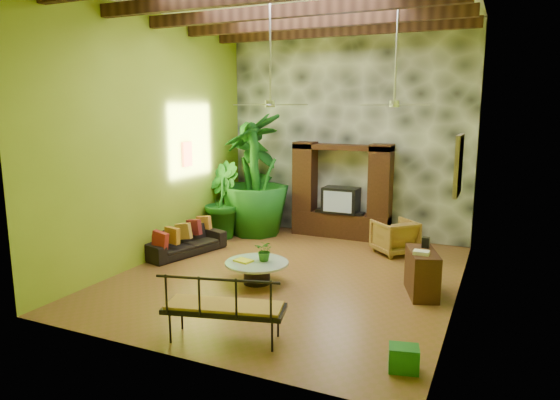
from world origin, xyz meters
The scene contains 22 objects.
ground centered at (0.00, 0.00, 0.00)m, with size 7.00×7.00×0.00m, color brown.
back_wall centered at (0.00, 3.50, 2.50)m, with size 6.00×0.02×5.00m, color #8DA826.
left_wall centered at (-3.00, 0.00, 2.50)m, with size 0.02×7.00×5.00m, color #8DA826.
right_wall centered at (3.00, 0.00, 2.50)m, with size 0.02×7.00×5.00m, color #8DA826.
stone_accent_wall centered at (0.00, 3.44, 2.50)m, with size 5.98×0.10×4.98m, color #303337.
ceiling_beams centered at (0.00, 0.00, 4.78)m, with size 5.95×5.36×0.22m.
entertainment_center centered at (0.00, 3.14, 0.97)m, with size 2.40×0.55×2.30m.
ceiling_fan_front centered at (-0.20, -0.40, 3.40)m, with size 1.28×1.28×1.86m.
ceiling_fan_back centered at (1.60, 1.20, 3.40)m, with size 1.28×1.28×1.86m.
wall_art_mask centered at (-2.96, 1.00, 2.10)m, with size 0.06×0.32×0.55m, color #C68017.
wall_art_painting centered at (2.96, -0.60, 2.30)m, with size 0.06×0.70×0.90m, color #26608C.
sofa centered at (-2.65, 0.34, 0.27)m, with size 1.88×0.73×0.55m, color black.
wicker_armchair centered at (1.51, 2.24, 0.37)m, with size 0.80×0.82×0.75m, color #996537.
tall_plant_a centered at (-2.36, 3.15, 1.33)m, with size 1.40×0.95×2.66m, color #185C1C.
tall_plant_b centered at (-2.65, 1.91, 0.92)m, with size 1.01×0.82×1.84m, color #175718.
tall_plant_c centered at (-2.03, 2.53, 1.50)m, with size 1.68×1.68×3.00m, color #185B18.
coffee_table centered at (-0.36, -0.66, 0.26)m, with size 1.15×1.15×0.40m.
centerpiece_plant centered at (-0.25, -0.54, 0.59)m, with size 0.35×0.30×0.39m, color #28671B.
yellow_tray centered at (-0.59, -0.74, 0.42)m, with size 0.32×0.23×0.03m, color gold.
iron_bench centered at (0.27, -2.90, 0.53)m, with size 1.73×1.00×0.57m.
side_console centered at (2.44, 0.01, 0.38)m, with size 0.43×0.96×0.76m, color #3D1D13.
green_bin centered at (2.65, -2.63, 0.16)m, with size 0.36×0.27×0.31m, color #1C6B28.
Camera 1 is at (3.61, -8.31, 3.14)m, focal length 32.00 mm.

